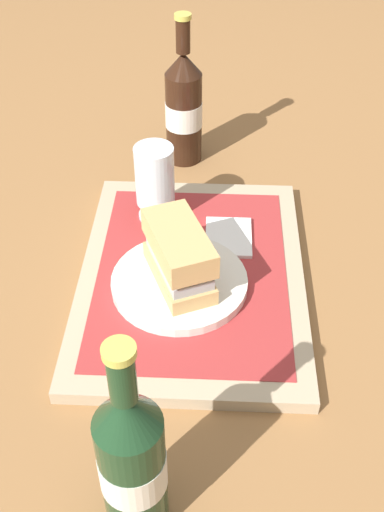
# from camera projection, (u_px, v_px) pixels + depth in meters

# --- Properties ---
(ground_plane) EXTENTS (3.00, 3.00, 0.00)m
(ground_plane) POSITION_uv_depth(u_px,v_px,m) (192.00, 282.00, 0.91)
(ground_plane) COLOR olive
(tray) EXTENTS (0.44, 0.32, 0.02)m
(tray) POSITION_uv_depth(u_px,v_px,m) (192.00, 277.00, 0.90)
(tray) COLOR tan
(tray) RESTS_ON ground_plane
(placemat) EXTENTS (0.38, 0.27, 0.00)m
(placemat) POSITION_uv_depth(u_px,v_px,m) (192.00, 271.00, 0.90)
(placemat) COLOR #9E2D2D
(placemat) RESTS_ON tray
(plate) EXTENTS (0.19, 0.19, 0.01)m
(plate) POSITION_uv_depth(u_px,v_px,m) (179.00, 282.00, 0.87)
(plate) COLOR silver
(plate) RESTS_ON placemat
(sandwich) EXTENTS (0.14, 0.11, 0.08)m
(sandwich) POSITION_uv_depth(u_px,v_px,m) (178.00, 254.00, 0.84)
(sandwich) COLOR tan
(sandwich) RESTS_ON plate
(beer_glass) EXTENTS (0.06, 0.06, 0.12)m
(beer_glass) POSITION_uv_depth(u_px,v_px,m) (155.00, 181.00, 0.95)
(beer_glass) COLOR silver
(beer_glass) RESTS_ON placemat
(napkin_folded) EXTENTS (0.09, 0.07, 0.01)m
(napkin_folded) POSITION_uv_depth(u_px,v_px,m) (228.00, 237.00, 0.95)
(napkin_folded) COLOR white
(napkin_folded) RESTS_ON placemat
(beer_bottle) EXTENTS (0.07, 0.07, 0.27)m
(beer_bottle) POSITION_uv_depth(u_px,v_px,m) (184.00, 107.00, 1.09)
(beer_bottle) COLOR black
(beer_bottle) RESTS_ON ground_plane
(second_bottle) EXTENTS (0.07, 0.07, 0.27)m
(second_bottle) POSITION_uv_depth(u_px,v_px,m) (132.00, 461.00, 0.58)
(second_bottle) COLOR #19381E
(second_bottle) RESTS_ON ground_plane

